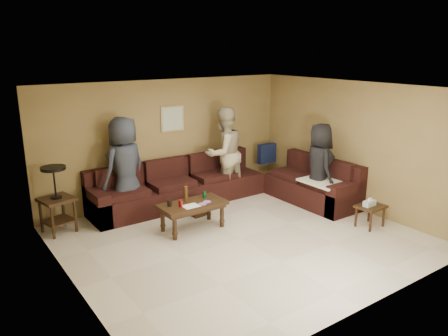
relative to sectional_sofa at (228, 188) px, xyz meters
The scene contains 10 objects.
room 2.18m from the sectional_sofa, 118.22° to the right, with size 5.60×5.50×2.50m.
sectional_sofa is the anchor object (origin of this frame).
coffee_table 1.46m from the sectional_sofa, 150.90° to the right, with size 1.18×0.59×0.77m.
end_table_left 3.29m from the sectional_sofa, behind, with size 0.62×0.62×1.18m.
side_table_right 2.80m from the sectional_sofa, 60.53° to the right, with size 0.50×0.42×0.55m.
waste_bin 0.90m from the sectional_sofa, 167.26° to the right, with size 0.27×0.27×0.32m, color #331F11.
wall_art 1.82m from the sectional_sofa, 126.63° to the left, with size 0.52×0.04×0.52m.
person_left 2.13m from the sectional_sofa, 164.67° to the left, with size 0.93×0.61×1.91m, color #2C313D.
person_middle 0.77m from the sectional_sofa, 65.89° to the left, with size 0.94×0.73×1.93m, color tan.
person_right 1.88m from the sectional_sofa, 40.84° to the right, with size 0.83×0.54×1.70m, color black.
Camera 1 is at (-4.12, -5.38, 3.11)m, focal length 35.00 mm.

